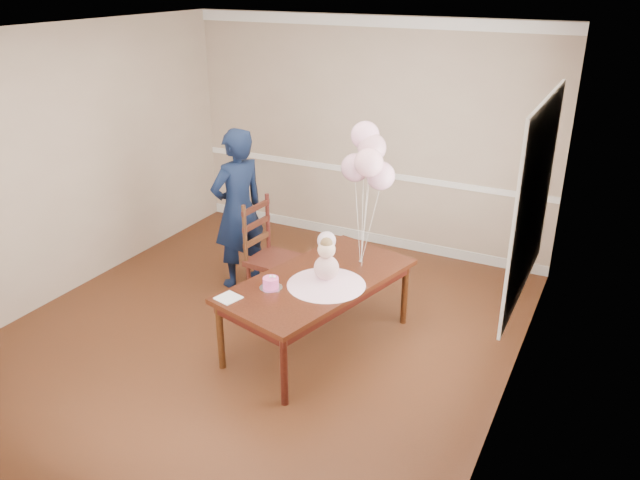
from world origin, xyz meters
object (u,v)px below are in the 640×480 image
(dining_chair_seat, at_px, (275,261))
(birthday_cake, at_px, (271,283))
(woman, at_px, (238,209))
(dining_table_top, at_px, (318,280))

(dining_chair_seat, bearing_deg, birthday_cake, -56.95)
(dining_chair_seat, xyz_separation_m, woman, (-0.57, 0.22, 0.38))
(birthday_cake, distance_m, woman, 1.47)
(dining_table_top, distance_m, birthday_cake, 0.45)
(dining_table_top, height_order, woman, woman)
(dining_table_top, bearing_deg, dining_chair_seat, 160.94)
(dining_table_top, distance_m, woman, 1.49)
(dining_table_top, xyz_separation_m, dining_chair_seat, (-0.73, 0.48, -0.17))
(birthday_cake, height_order, woman, woman)
(dining_table_top, relative_size, woman, 1.04)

